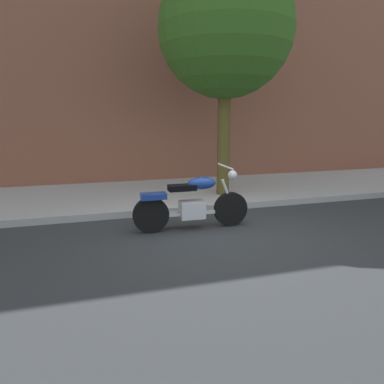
{
  "coord_description": "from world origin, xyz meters",
  "views": [
    {
      "loc": [
        -2.11,
        -5.4,
        2.01
      ],
      "look_at": [
        -0.39,
        0.43,
        0.68
      ],
      "focal_mm": 33.02,
      "sensor_mm": 36.0,
      "label": 1
    }
  ],
  "objects": [
    {
      "name": "motorcycle",
      "position": [
        -0.39,
        0.43,
        0.47
      ],
      "size": [
        2.11,
        0.7,
        1.13
      ],
      "color": "black",
      "rests_on": "ground"
    },
    {
      "name": "street_tree",
      "position": [
        0.96,
        2.39,
        3.84
      ],
      "size": [
        3.01,
        3.01,
        5.37
      ],
      "color": "brown",
      "rests_on": "ground"
    },
    {
      "name": "building_facade",
      "position": [
        0.0,
        4.99,
        4.83
      ],
      "size": [
        22.69,
        0.5,
        9.66
      ],
      "primitive_type": "cube",
      "color": "brown",
      "rests_on": "ground"
    },
    {
      "name": "ground_plane",
      "position": [
        0.0,
        0.0,
        0.0
      ],
      "size": [
        60.0,
        60.0,
        0.0
      ],
      "primitive_type": "plane",
      "color": "#303335"
    },
    {
      "name": "sidewalk",
      "position": [
        0.0,
        3.08,
        0.07
      ],
      "size": [
        22.69,
        3.31,
        0.14
      ],
      "primitive_type": "cube",
      "color": "#AEAEAE",
      "rests_on": "ground"
    }
  ]
}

